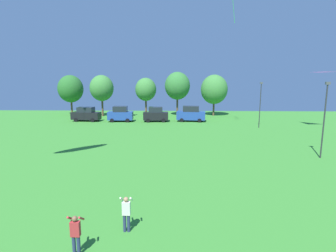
% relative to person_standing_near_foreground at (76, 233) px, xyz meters
% --- Properties ---
extents(person_standing_near_foreground, '(0.52, 0.48, 1.67)m').
position_rel_person_standing_near_foreground_xyz_m(person_standing_near_foreground, '(0.00, 0.00, 0.00)').
color(person_standing_near_foreground, navy).
rests_on(person_standing_near_foreground, ground).
extents(person_standing_far_right, '(0.52, 0.49, 1.69)m').
position_rel_person_standing_near_foreground_xyz_m(person_standing_far_right, '(1.65, 1.66, 0.01)').
color(person_standing_far_right, navy).
rests_on(person_standing_far_right, ground).
extents(kite_flying_5, '(3.16, 3.10, 0.10)m').
position_rel_person_standing_near_foreground_xyz_m(kite_flying_5, '(22.89, 26.87, 6.00)').
color(kite_flying_5, '#E54C93').
extents(parked_car_leftmost, '(4.81, 2.30, 2.38)m').
position_rel_person_standing_near_foreground_xyz_m(parked_car_leftmost, '(-11.30, 34.21, 0.24)').
color(parked_car_leftmost, black).
rests_on(parked_car_leftmost, ground).
extents(parked_car_second_from_left, '(4.16, 2.14, 2.59)m').
position_rel_person_standing_near_foreground_xyz_m(parked_car_second_from_left, '(-5.41, 33.93, 0.33)').
color(parked_car_second_from_left, '#234299').
rests_on(parked_car_second_from_left, ground).
extents(parked_car_third_from_left, '(4.19, 2.22, 2.47)m').
position_rel_person_standing_near_foreground_xyz_m(parked_car_third_from_left, '(0.47, 34.06, 0.27)').
color(parked_car_third_from_left, black).
rests_on(parked_car_third_from_left, ground).
extents(parked_car_rightmost_in_row, '(4.88, 2.35, 2.61)m').
position_rel_person_standing_near_foreground_xyz_m(parked_car_rightmost_in_row, '(6.35, 34.38, 0.34)').
color(parked_car_rightmost_in_row, '#234299').
rests_on(parked_car_rightmost_in_row, ground).
extents(light_post_0, '(0.36, 0.20, 6.62)m').
position_rel_person_standing_near_foreground_xyz_m(light_post_0, '(16.58, 13.55, 2.78)').
color(light_post_0, '#2D2D33').
rests_on(light_post_0, ground).
extents(light_post_1, '(0.36, 0.20, 6.52)m').
position_rel_person_standing_near_foreground_xyz_m(light_post_1, '(15.89, 28.74, 2.73)').
color(light_post_1, '#2D2D33').
rests_on(light_post_1, ground).
extents(treeline_tree_0, '(4.98, 4.98, 7.88)m').
position_rel_person_standing_near_foreground_xyz_m(treeline_tree_0, '(-17.46, 43.60, 4.20)').
color(treeline_tree_0, brown).
rests_on(treeline_tree_0, ground).
extents(treeline_tree_1, '(4.48, 4.48, 7.83)m').
position_rel_person_standing_near_foreground_xyz_m(treeline_tree_1, '(-10.35, 40.87, 4.41)').
color(treeline_tree_1, brown).
rests_on(treeline_tree_1, ground).
extents(treeline_tree_2, '(4.05, 4.05, 7.32)m').
position_rel_person_standing_near_foreground_xyz_m(treeline_tree_2, '(-2.03, 41.87, 4.14)').
color(treeline_tree_2, brown).
rests_on(treeline_tree_2, ground).
extents(treeline_tree_3, '(4.84, 4.84, 8.44)m').
position_rel_person_standing_near_foreground_xyz_m(treeline_tree_3, '(4.09, 41.97, 4.83)').
color(treeline_tree_3, brown).
rests_on(treeline_tree_3, ground).
extents(treeline_tree_4, '(5.13, 5.13, 7.92)m').
position_rel_person_standing_near_foreground_xyz_m(treeline_tree_4, '(11.21, 42.19, 4.15)').
color(treeline_tree_4, brown).
rests_on(treeline_tree_4, ground).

